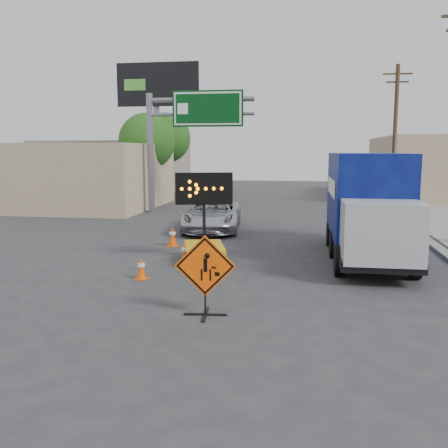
% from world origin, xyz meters
% --- Properties ---
extents(ground, '(100.00, 100.00, 0.00)m').
position_xyz_m(ground, '(0.00, 0.00, 0.00)').
color(ground, '#2D2D30').
rests_on(ground, ground).
extents(curb_right, '(0.40, 60.00, 0.12)m').
position_xyz_m(curb_right, '(7.20, 15.00, 0.06)').
color(curb_right, gray).
rests_on(curb_right, ground).
extents(storefront_left_near, '(14.00, 10.00, 4.00)m').
position_xyz_m(storefront_left_near, '(-14.00, 20.00, 2.00)').
color(storefront_left_near, tan).
rests_on(storefront_left_near, ground).
extents(storefront_left_far, '(12.00, 10.00, 4.40)m').
position_xyz_m(storefront_left_far, '(-15.00, 34.00, 2.20)').
color(storefront_left_far, gray).
rests_on(storefront_left_far, ground).
extents(building_right_far, '(10.00, 14.00, 4.60)m').
position_xyz_m(building_right_far, '(13.00, 30.00, 2.30)').
color(building_right_far, tan).
rests_on(building_right_far, ground).
extents(highway_gantry, '(6.18, 0.38, 6.90)m').
position_xyz_m(highway_gantry, '(-4.43, 17.96, 5.07)').
color(highway_gantry, slate).
rests_on(highway_gantry, ground).
extents(billboard, '(6.10, 0.54, 9.85)m').
position_xyz_m(billboard, '(-8.35, 25.87, 7.35)').
color(billboard, slate).
rests_on(billboard, ground).
extents(utility_pole_far, '(1.80, 0.26, 9.00)m').
position_xyz_m(utility_pole_far, '(8.00, 24.00, 4.68)').
color(utility_pole_far, '#4D3621').
rests_on(utility_pole_far, ground).
extents(tree_left_near, '(3.71, 3.71, 6.03)m').
position_xyz_m(tree_left_near, '(-8.00, 22.00, 4.16)').
color(tree_left_near, '#4D3621').
rests_on(tree_left_near, ground).
extents(tree_left_far, '(4.10, 4.10, 6.66)m').
position_xyz_m(tree_left_far, '(-9.00, 30.00, 4.60)').
color(tree_left_far, '#4D3621').
rests_on(tree_left_far, ground).
extents(construction_sign, '(1.35, 0.96, 1.79)m').
position_xyz_m(construction_sign, '(0.26, 0.36, 0.94)').
color(construction_sign, black).
rests_on(construction_sign, ground).
extents(arrow_board, '(1.79, 2.29, 2.90)m').
position_xyz_m(arrow_board, '(-0.84, 5.62, 0.65)').
color(arrow_board, '#D19F0B').
rests_on(arrow_board, ground).
extents(pickup_truck, '(2.88, 5.42, 1.45)m').
position_xyz_m(pickup_truck, '(-1.74, 11.93, 0.73)').
color(pickup_truck, '#B7B9BF').
rests_on(pickup_truck, ground).
extents(box_truck, '(2.40, 7.37, 3.50)m').
position_xyz_m(box_truck, '(4.41, 6.91, 1.59)').
color(box_truck, black).
rests_on(box_truck, ground).
extents(cone_a, '(0.40, 0.40, 0.64)m').
position_xyz_m(cone_a, '(-2.14, 3.13, 0.32)').
color(cone_a, '#FA5105').
rests_on(cone_a, ground).
extents(cone_b, '(0.45, 0.45, 0.74)m').
position_xyz_m(cone_b, '(-1.36, 5.18, 0.37)').
color(cone_b, '#FA5105').
rests_on(cone_b, ground).
extents(cone_c, '(0.40, 0.40, 0.65)m').
position_xyz_m(cone_c, '(-0.53, 5.98, 0.33)').
color(cone_c, '#FA5105').
rests_on(cone_c, ground).
extents(cone_d, '(0.46, 0.46, 0.76)m').
position_xyz_m(cone_d, '(-2.55, 8.03, 0.38)').
color(cone_d, '#FA5105').
rests_on(cone_d, ground).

